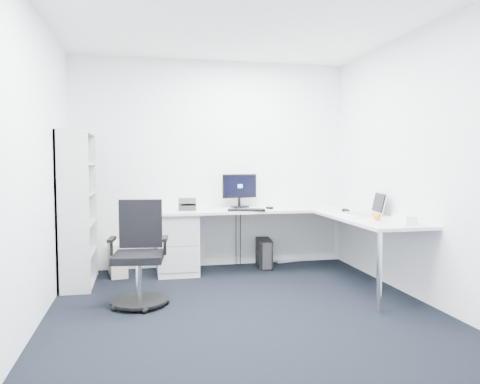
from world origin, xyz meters
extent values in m
plane|color=black|center=(0.00, 0.00, 0.00)|extent=(4.20, 4.20, 0.00)
plane|color=white|center=(0.00, 0.00, 2.70)|extent=(4.20, 4.20, 0.00)
cube|color=white|center=(0.00, 2.10, 1.35)|extent=(3.60, 0.02, 2.70)
cube|color=white|center=(0.00, -2.10, 1.35)|extent=(3.60, 0.02, 2.70)
cube|color=white|center=(-1.80, 0.00, 1.35)|extent=(0.02, 4.20, 2.70)
cube|color=white|center=(1.80, 0.00, 1.35)|extent=(0.02, 4.20, 2.70)
cube|color=silver|center=(-0.50, 1.77, 0.38)|extent=(0.49, 0.62, 0.76)
cube|color=black|center=(0.63, 1.82, 0.19)|extent=(0.21, 0.40, 0.38)
cube|color=#BCB5A0|center=(-1.22, 1.78, 0.20)|extent=(0.25, 0.45, 0.41)
cube|color=white|center=(1.05, 2.09, 0.02)|extent=(0.35, 0.15, 0.04)
cube|color=black|center=(0.32, 1.50, 0.80)|extent=(0.48, 0.24, 0.02)
cube|color=black|center=(0.66, 1.65, 0.80)|extent=(0.08, 0.10, 0.03)
cube|color=white|center=(1.29, 0.73, 0.80)|extent=(0.17, 0.46, 0.01)
sphere|color=orange|center=(1.44, 0.34, 0.83)|extent=(0.08, 0.08, 0.08)
cube|color=white|center=(1.57, 0.04, 0.83)|extent=(0.14, 0.25, 0.08)
camera|label=1|loc=(-0.93, -4.02, 1.40)|focal=35.00mm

